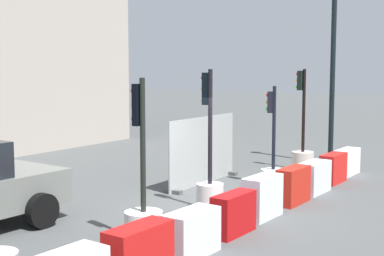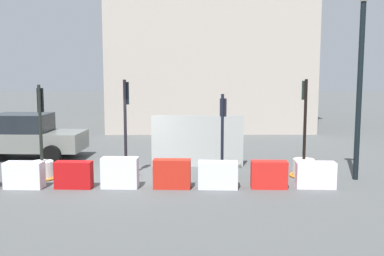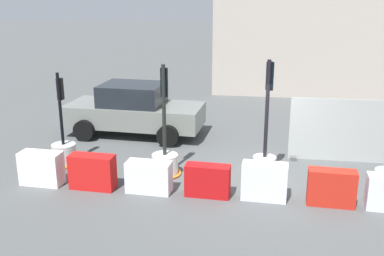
{
  "view_description": "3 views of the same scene",
  "coord_description": "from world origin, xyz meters",
  "px_view_note": "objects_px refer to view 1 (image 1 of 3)",
  "views": [
    {
      "loc": [
        -10.29,
        -5.94,
        3.1
      ],
      "look_at": [
        0.06,
        0.72,
        1.79
      ],
      "focal_mm": 51.02,
      "sensor_mm": 36.0,
      "label": 1
    },
    {
      "loc": [
        1.94,
        -13.89,
        3.39
      ],
      "look_at": [
        2.04,
        -0.1,
        1.63
      ],
      "focal_mm": 41.95,
      "sensor_mm": 36.0,
      "label": 2
    },
    {
      "loc": [
        -0.23,
        -11.09,
        4.75
      ],
      "look_at": [
        -1.94,
        -0.14,
        1.37
      ],
      "focal_mm": 42.56,
      "sensor_mm": 36.0,
      "label": 3
    }
  ],
  "objects_px": {
    "construction_barrier_3": "(234,214)",
    "construction_barrier_2": "(192,233)",
    "construction_barrier_5": "(293,186)",
    "construction_barrier_1": "(139,255)",
    "construction_barrier_4": "(262,197)",
    "traffic_light_3": "(273,171)",
    "construction_barrier_7": "(333,168)",
    "construction_barrier_8": "(347,162)",
    "construction_barrier_6": "(314,177)",
    "traffic_light_4": "(302,155)",
    "traffic_light_2": "(210,182)",
    "street_lamp_post": "(333,60)",
    "traffic_light_1": "(143,217)"
  },
  "relations": [
    {
      "from": "construction_barrier_3",
      "to": "construction_barrier_6",
      "type": "height_order",
      "value": "same"
    },
    {
      "from": "traffic_light_3",
      "to": "construction_barrier_5",
      "type": "relative_size",
      "value": 2.45
    },
    {
      "from": "traffic_light_2",
      "to": "construction_barrier_6",
      "type": "relative_size",
      "value": 2.69
    },
    {
      "from": "construction_barrier_3",
      "to": "construction_barrier_5",
      "type": "distance_m",
      "value": 2.85
    },
    {
      "from": "construction_barrier_5",
      "to": "construction_barrier_8",
      "type": "xyz_separation_m",
      "value": [
        4.17,
        0.02,
        -0.04
      ]
    },
    {
      "from": "construction_barrier_4",
      "to": "construction_barrier_8",
      "type": "height_order",
      "value": "construction_barrier_4"
    },
    {
      "from": "construction_barrier_2",
      "to": "construction_barrier_5",
      "type": "bearing_deg",
      "value": -0.64
    },
    {
      "from": "traffic_light_4",
      "to": "construction_barrier_8",
      "type": "bearing_deg",
      "value": -90.27
    },
    {
      "from": "construction_barrier_5",
      "to": "construction_barrier_7",
      "type": "bearing_deg",
      "value": -0.3
    },
    {
      "from": "construction_barrier_6",
      "to": "construction_barrier_2",
      "type": "bearing_deg",
      "value": 179.42
    },
    {
      "from": "construction_barrier_2",
      "to": "traffic_light_2",
      "type": "bearing_deg",
      "value": 25.32
    },
    {
      "from": "construction_barrier_3",
      "to": "traffic_light_3",
      "type": "bearing_deg",
      "value": 15.05
    },
    {
      "from": "traffic_light_2",
      "to": "construction_barrier_8",
      "type": "distance_m",
      "value": 5.85
    },
    {
      "from": "construction_barrier_6",
      "to": "construction_barrier_7",
      "type": "height_order",
      "value": "construction_barrier_7"
    },
    {
      "from": "construction_barrier_3",
      "to": "construction_barrier_8",
      "type": "distance_m",
      "value": 7.03
    },
    {
      "from": "traffic_light_1",
      "to": "construction_barrier_8",
      "type": "xyz_separation_m",
      "value": [
        8.31,
        -1.17,
        -0.07
      ]
    },
    {
      "from": "construction_barrier_1",
      "to": "construction_barrier_4",
      "type": "height_order",
      "value": "construction_barrier_4"
    },
    {
      "from": "traffic_light_4",
      "to": "construction_barrier_5",
      "type": "xyz_separation_m",
      "value": [
        -4.18,
        -1.41,
        -0.04
      ]
    },
    {
      "from": "construction_barrier_2",
      "to": "construction_barrier_8",
      "type": "xyz_separation_m",
      "value": [
        8.47,
        -0.03,
        -0.0
      ]
    },
    {
      "from": "construction_barrier_2",
      "to": "construction_barrier_5",
      "type": "relative_size",
      "value": 1.02
    },
    {
      "from": "traffic_light_2",
      "to": "traffic_light_4",
      "type": "height_order",
      "value": "traffic_light_4"
    },
    {
      "from": "construction_barrier_5",
      "to": "construction_barrier_8",
      "type": "height_order",
      "value": "construction_barrier_5"
    },
    {
      "from": "construction_barrier_5",
      "to": "construction_barrier_6",
      "type": "xyz_separation_m",
      "value": [
        1.33,
        -0.01,
        -0.03
      ]
    },
    {
      "from": "construction_barrier_5",
      "to": "construction_barrier_6",
      "type": "relative_size",
      "value": 0.94
    },
    {
      "from": "construction_barrier_7",
      "to": "construction_barrier_2",
      "type": "bearing_deg",
      "value": 179.49
    },
    {
      "from": "construction_barrier_2",
      "to": "construction_barrier_3",
      "type": "bearing_deg",
      "value": -0.62
    },
    {
      "from": "construction_barrier_8",
      "to": "traffic_light_1",
      "type": "bearing_deg",
      "value": 172.01
    },
    {
      "from": "construction_barrier_3",
      "to": "street_lamp_post",
      "type": "relative_size",
      "value": 0.19
    },
    {
      "from": "traffic_light_2",
      "to": "construction_barrier_3",
      "type": "relative_size",
      "value": 2.88
    },
    {
      "from": "construction_barrier_4",
      "to": "construction_barrier_7",
      "type": "distance_m",
      "value": 4.33
    },
    {
      "from": "traffic_light_3",
      "to": "construction_barrier_7",
      "type": "relative_size",
      "value": 2.52
    },
    {
      "from": "traffic_light_2",
      "to": "construction_barrier_8",
      "type": "bearing_deg",
      "value": -13.26
    },
    {
      "from": "traffic_light_3",
      "to": "traffic_light_2",
      "type": "bearing_deg",
      "value": 177.22
    },
    {
      "from": "traffic_light_4",
      "to": "street_lamp_post",
      "type": "xyz_separation_m",
      "value": [
        1.55,
        -0.37,
        2.95
      ]
    },
    {
      "from": "construction_barrier_2",
      "to": "construction_barrier_3",
      "type": "relative_size",
      "value": 1.03
    },
    {
      "from": "traffic_light_3",
      "to": "construction_barrier_6",
      "type": "bearing_deg",
      "value": -99.77
    },
    {
      "from": "construction_barrier_6",
      "to": "construction_barrier_5",
      "type": "bearing_deg",
      "value": 179.62
    },
    {
      "from": "construction_barrier_8",
      "to": "construction_barrier_5",
      "type": "bearing_deg",
      "value": -179.72
    },
    {
      "from": "construction_barrier_7",
      "to": "street_lamp_post",
      "type": "distance_m",
      "value": 4.32
    },
    {
      "from": "traffic_light_3",
      "to": "construction_barrier_8",
      "type": "relative_size",
      "value": 2.33
    },
    {
      "from": "construction_barrier_3",
      "to": "construction_barrier_2",
      "type": "bearing_deg",
      "value": 179.38
    },
    {
      "from": "construction_barrier_7",
      "to": "construction_barrier_6",
      "type": "bearing_deg",
      "value": 179.77
    },
    {
      "from": "construction_barrier_4",
      "to": "construction_barrier_7",
      "type": "height_order",
      "value": "construction_barrier_4"
    },
    {
      "from": "construction_barrier_1",
      "to": "traffic_light_4",
      "type": "bearing_deg",
      "value": 7.94
    },
    {
      "from": "construction_barrier_3",
      "to": "traffic_light_2",
      "type": "bearing_deg",
      "value": 44.86
    },
    {
      "from": "traffic_light_1",
      "to": "traffic_light_4",
      "type": "bearing_deg",
      "value": 1.56
    },
    {
      "from": "traffic_light_2",
      "to": "traffic_light_3",
      "type": "distance_m",
      "value": 3.07
    },
    {
      "from": "construction_barrier_6",
      "to": "construction_barrier_4",
      "type": "bearing_deg",
      "value": 178.42
    },
    {
      "from": "construction_barrier_3",
      "to": "construction_barrier_8",
      "type": "xyz_separation_m",
      "value": [
        7.03,
        -0.01,
        -0.01
      ]
    },
    {
      "from": "traffic_light_4",
      "to": "construction_barrier_7",
      "type": "bearing_deg",
      "value": -133.75
    }
  ]
}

